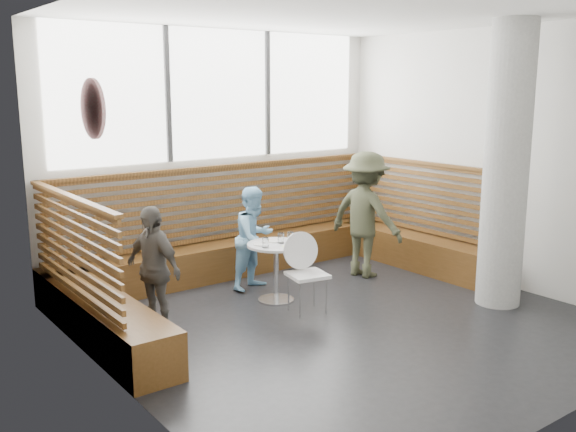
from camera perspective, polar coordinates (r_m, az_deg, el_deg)
room at (r=6.58m, az=5.22°, el=3.75°), size 5.00×5.00×3.20m
booth at (r=8.19m, az=-3.26°, el=-3.20°), size 5.00×2.50×1.44m
concrete_column at (r=7.58m, az=18.82°, el=4.19°), size 0.50×0.50×3.20m
wall_art at (r=5.57m, az=-16.97°, el=9.11°), size 0.03×0.50×0.50m
cafe_table at (r=7.47m, az=-1.07°, el=-3.93°), size 0.67×0.67×0.69m
cafe_chair at (r=7.14m, az=1.40°, el=-4.49°), size 0.42×0.41×0.88m
adult_man at (r=8.46m, az=6.92°, el=0.13°), size 0.80×1.17×1.65m
child_back at (r=7.92m, az=-2.98°, el=-1.98°), size 0.73×0.64×1.28m
child_left at (r=6.71m, az=-11.91°, el=-4.60°), size 0.50×0.82×1.30m
plate_near at (r=7.38m, az=-2.41°, el=-2.50°), size 0.19×0.19×0.01m
plate_far at (r=7.53m, az=-1.21°, el=-2.22°), size 0.19×0.19×0.01m
glass_left at (r=7.23m, az=-2.02°, el=-2.37°), size 0.07×0.07×0.12m
glass_mid at (r=7.43m, az=-0.64°, el=-1.98°), size 0.08×0.08×0.12m
glass_right at (r=7.51m, az=0.22°, el=-1.85°), size 0.07×0.07×0.12m
menu_card at (r=7.27m, az=0.27°, el=-2.74°), size 0.21×0.17×0.00m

